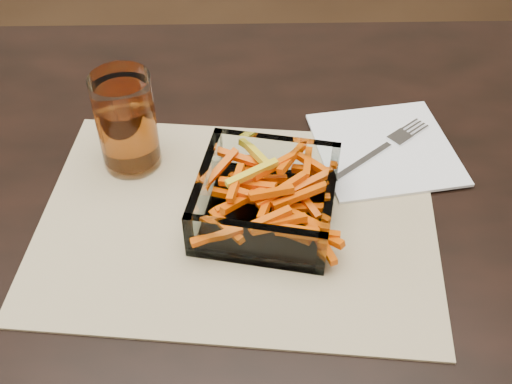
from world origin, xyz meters
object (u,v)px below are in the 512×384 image
at_px(dining_table, 229,277).
at_px(glass_bowl, 266,201).
at_px(tumbler, 127,125).
at_px(fork, 384,147).

relative_size(dining_table, glass_bowl, 9.01).
xyz_separation_m(glass_bowl, tumbler, (-0.16, 0.10, 0.03)).
distance_m(tumbler, fork, 0.32).
height_order(glass_bowl, tumbler, tumbler).
relative_size(tumbler, fork, 0.91).
xyz_separation_m(tumbler, fork, (0.32, 0.01, -0.05)).
bearing_deg(glass_bowl, fork, 35.56).
relative_size(glass_bowl, tumbler, 1.42).
height_order(dining_table, glass_bowl, glass_bowl).
bearing_deg(fork, dining_table, -96.91).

